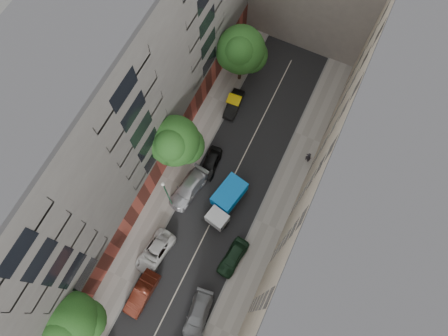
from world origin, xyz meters
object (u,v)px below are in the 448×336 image
Objects in this scene: car_right_1 at (198,315)px; pedestrian at (308,157)px; tarp_truck at (226,201)px; car_left_4 at (211,163)px; tree_near at (71,322)px; tree_mid at (175,143)px; car_left_3 at (188,189)px; car_right_2 at (233,257)px; lamp_post at (167,193)px; car_left_2 at (155,252)px; tree_far at (241,52)px; car_left_1 at (142,293)px; car_left_5 at (234,104)px.

pedestrian reaches higher than car_right_1.
tarp_truck reaches higher than pedestrian.
pedestrian is (9.20, 4.99, 0.36)m from car_left_4.
tree_near is 0.87× the size of tree_mid.
tree_mid reaches higher than car_left_3.
car_right_2 is (3.00, -4.70, -0.66)m from tarp_truck.
pedestrian reaches higher than car_left_4.
lamp_post reaches higher than tarp_truck.
car_right_1 is (6.49, -3.40, 0.02)m from car_left_2.
car_right_2 is 0.59× the size of lamp_post.
tree_far reaches higher than pedestrian.
car_left_5 is at bearing 94.39° from car_left_1.
car_left_1 is at bearing -86.25° from tree_far.
tarp_truck is at bearing -74.12° from car_left_5.
car_left_3 is at bearing 65.22° from pedestrian.
car_left_1 is 0.87× the size of car_left_3.
car_right_2 is 9.13m from lamp_post.
car_left_3 reaches higher than car_left_1.
tree_near is 4.24× the size of pedestrian.
car_left_5 is (-0.80, 22.40, -0.11)m from car_left_1.
car_left_5 is at bearing 97.02° from car_left_2.
lamp_post is (-0.82, -2.17, 3.70)m from car_left_3.
tree_far is at bearing 98.91° from car_left_5.
car_right_2 is at bearing -45.55° from tarp_truck.
tree_mid is (-2.90, -1.35, 5.17)m from car_left_4.
car_right_1 is (6.49, -10.60, -0.07)m from car_left_3.
car_left_1 is 9.90m from lamp_post.
car_left_5 is 27.27m from tree_near.
tree_far is (-0.90, 3.60, 4.67)m from car_left_5.
car_left_4 is (0.80, 3.60, -0.08)m from car_left_3.
car_left_3 reaches higher than car_left_2.
car_right_2 is 21.34m from tree_far.
lamp_post is at bearing -111.40° from car_left_4.
car_left_2 is 9.78m from tree_near.
car_right_2 is 0.56× the size of tree_near.
tarp_truck is 12.00m from car_left_1.
tree_far is at bearing 102.25° from car_left_3.
tree_mid is at bearing 52.22° from pedestrian.
tree_far reaches higher than car_left_5.
tarp_truck is at bearing 67.75° from car_left_2.
tree_near is at bearing -105.45° from car_left_4.
tree_mid is (-2.90, 13.45, 5.09)m from car_left_1.
pedestrian is (3.51, 19.19, 0.35)m from car_right_1.
car_left_4 reaches higher than car_left_5.
tree_near is (-3.31, -4.40, 4.25)m from car_left_1.
tree_mid reaches higher than car_left_4.
car_right_2 is 12.53m from tree_mid.
tree_mid is at bearing -95.46° from tree_far.
tree_mid is 14.49m from pedestrian.
car_left_3 is 11.20m from car_left_5.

